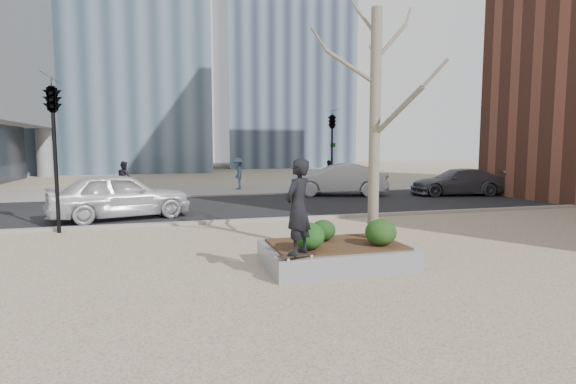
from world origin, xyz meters
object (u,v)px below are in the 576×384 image
object	(u,v)px
planter	(336,256)
skateboarder	(298,207)
skateboard	(298,256)
police_car	(120,196)

from	to	relation	value
planter	skateboarder	world-z (taller)	skateboarder
skateboarder	skateboard	bearing A→B (deg)	180.00
planter	police_car	world-z (taller)	police_car
planter	skateboard	xyz separation A→B (m)	(-1.10, -0.87, 0.26)
skateboarder	police_car	world-z (taller)	skateboarder
skateboard	police_car	distance (m)	9.48
skateboard	skateboarder	bearing A→B (deg)	0.00
skateboarder	police_car	xyz separation A→B (m)	(-3.87, 8.65, -0.59)
skateboard	skateboarder	distance (m)	0.93
planter	skateboarder	size ratio (longest dim) A/B	1.67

